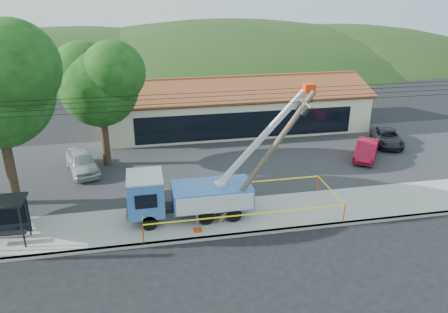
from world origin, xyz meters
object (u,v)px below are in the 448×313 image
car_red (365,159)px  leaning_pole (270,152)px  utility_truck (187,193)px  bus_shelter (1,211)px  car_dark (386,145)px  car_silver (84,173)px

car_red → leaning_pole: bearing=-109.6°
utility_truck → bus_shelter: bearing=-175.4°
utility_truck → car_dark: 19.17m
utility_truck → car_red: utility_truck is taller
leaning_pole → car_dark: size_ratio=1.67×
leaning_pole → bus_shelter: 13.85m
car_dark → car_red: bearing=-124.5°
utility_truck → leaning_pole: 5.12m
utility_truck → car_red: 15.42m
car_red → car_silver: bearing=-149.6°
car_silver → car_red: car_silver is taller
utility_truck → leaning_pole: size_ratio=1.41×
leaning_pole → car_red: 12.62m
car_silver → utility_truck: bearing=-65.8°
utility_truck → car_red: (14.06, 6.13, -1.58)m
car_red → car_dark: size_ratio=0.95×
bus_shelter → car_red: bus_shelter is taller
leaning_pole → car_dark: 16.32m
leaning_pole → car_red: bearing=36.0°
car_silver → leaning_pole: bearing=-54.1°
utility_truck → car_red: bearing=23.6°
utility_truck → car_red: size_ratio=2.48×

